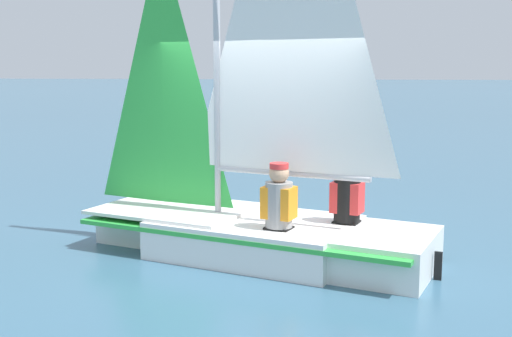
{
  "coord_description": "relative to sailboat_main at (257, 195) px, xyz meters",
  "views": [
    {
      "loc": [
        -1.27,
        7.24,
        2.18
      ],
      "look_at": [
        0.0,
        0.0,
        1.03
      ],
      "focal_mm": 45.0,
      "sensor_mm": 36.0,
      "label": 1
    }
  ],
  "objects": [
    {
      "name": "sailor_helm",
      "position": [
        -0.31,
        0.41,
        -0.09
      ],
      "size": [
        0.4,
        0.37,
        1.16
      ],
      "rotation": [
        0.0,
        0.0,
        6.0
      ],
      "color": "black",
      "rests_on": "ground_plane"
    },
    {
      "name": "sailboat_main",
      "position": [
        0.0,
        0.0,
        0.0
      ],
      "size": [
        4.29,
        2.57,
        5.44
      ],
      "rotation": [
        0.0,
        0.0,
        6.0
      ],
      "color": "white",
      "rests_on": "ground_plane"
    },
    {
      "name": "buoy_marker",
      "position": [
        2.74,
        -5.14,
        -0.53
      ],
      "size": [
        0.55,
        0.55,
        1.2
      ],
      "color": "orange",
      "rests_on": "ground_plane"
    },
    {
      "name": "ground_plane",
      "position": [
        0.01,
        -0.0,
        -0.73
      ],
      "size": [
        260.0,
        260.0,
        0.0
      ],
      "primitive_type": "plane",
      "color": "#38607A"
    },
    {
      "name": "sailor_crew",
      "position": [
        -1.04,
        -0.0,
        -0.09
      ],
      "size": [
        0.4,
        0.37,
        1.16
      ],
      "rotation": [
        0.0,
        0.0,
        6.0
      ],
      "color": "black",
      "rests_on": "ground_plane"
    }
  ]
}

